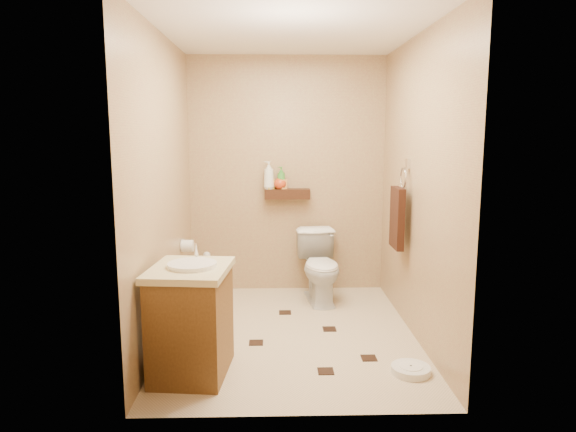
{
  "coord_description": "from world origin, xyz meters",
  "views": [
    {
      "loc": [
        -0.13,
        -4.01,
        1.63
      ],
      "look_at": [
        -0.02,
        0.25,
        0.94
      ],
      "focal_mm": 32.0,
      "sensor_mm": 36.0,
      "label": 1
    }
  ],
  "objects": [
    {
      "name": "bottle_d",
      "position": [
        -0.06,
        1.17,
        1.18
      ],
      "size": [
        0.12,
        0.12,
        0.23
      ],
      "primitive_type": "imported",
      "rotation": [
        0.0,
        0.0,
        5.42
      ],
      "color": "#388C2E",
      "rests_on": "wall_shelf"
    },
    {
      "name": "wall_right",
      "position": [
        1.0,
        0.0,
        1.2
      ],
      "size": [
        0.04,
        2.5,
        2.4
      ],
      "primitive_type": "cube",
      "color": "tan",
      "rests_on": "ground"
    },
    {
      "name": "bottle_a",
      "position": [
        -0.19,
        1.17,
        1.21
      ],
      "size": [
        0.13,
        0.13,
        0.28
      ],
      "primitive_type": "imported",
      "rotation": [
        0.0,
        0.0,
        4.49
      ],
      "color": "silver",
      "rests_on": "wall_shelf"
    },
    {
      "name": "wall_back",
      "position": [
        0.0,
        1.25,
        1.2
      ],
      "size": [
        2.0,
        0.04,
        2.4
      ],
      "primitive_type": "cube",
      "color": "tan",
      "rests_on": "ground"
    },
    {
      "name": "ceiling",
      "position": [
        0.0,
        0.0,
        2.4
      ],
      "size": [
        2.0,
        2.5,
        0.02
      ],
      "primitive_type": "cube",
      "color": "silver",
      "rests_on": "wall_back"
    },
    {
      "name": "ground",
      "position": [
        0.0,
        0.0,
        0.0
      ],
      "size": [
        2.5,
        2.5,
        0.0
      ],
      "primitive_type": "plane",
      "color": "beige",
      "rests_on": "ground"
    },
    {
      "name": "toilet_paper",
      "position": [
        -0.94,
        0.65,
        0.6
      ],
      "size": [
        0.12,
        0.11,
        0.12
      ],
      "color": "white",
      "rests_on": "wall_left"
    },
    {
      "name": "towel_ring",
      "position": [
        0.91,
        0.25,
        0.95
      ],
      "size": [
        0.12,
        0.3,
        0.76
      ],
      "color": "silver",
      "rests_on": "wall_right"
    },
    {
      "name": "bottle_e",
      "position": [
        -0.05,
        1.17,
        1.14
      ],
      "size": [
        0.09,
        0.09,
        0.15
      ],
      "primitive_type": "imported",
      "rotation": [
        0.0,
        0.0,
        5.46
      ],
      "color": "#F3A451",
      "rests_on": "wall_shelf"
    },
    {
      "name": "wall_shelf",
      "position": [
        0.0,
        1.17,
        1.02
      ],
      "size": [
        0.46,
        0.14,
        0.1
      ],
      "primitive_type": "cube",
      "color": "#3D1C10",
      "rests_on": "wall_back"
    },
    {
      "name": "wall_front",
      "position": [
        0.0,
        -1.25,
        1.2
      ],
      "size": [
        2.0,
        0.04,
        2.4
      ],
      "primitive_type": "cube",
      "color": "tan",
      "rests_on": "ground"
    },
    {
      "name": "bottle_c",
      "position": [
        -0.07,
        1.17,
        1.15
      ],
      "size": [
        0.17,
        0.17,
        0.16
      ],
      "primitive_type": "imported",
      "rotation": [
        0.0,
        0.0,
        5.69
      ],
      "color": "#BA3915",
      "rests_on": "wall_shelf"
    },
    {
      "name": "vanity",
      "position": [
        -0.7,
        -0.68,
        0.39
      ],
      "size": [
        0.57,
        0.66,
        0.87
      ],
      "rotation": [
        0.0,
        0.0,
        -0.1
      ],
      "color": "brown",
      "rests_on": "ground"
    },
    {
      "name": "bottle_b",
      "position": [
        -0.18,
        1.17,
        1.15
      ],
      "size": [
        0.1,
        0.1,
        0.16
      ],
      "primitive_type": "imported",
      "rotation": [
        0.0,
        0.0,
        3.8
      ],
      "color": "yellow",
      "rests_on": "wall_shelf"
    },
    {
      "name": "floor_accents",
      "position": [
        0.03,
        -0.04,
        0.0
      ],
      "size": [
        1.25,
        1.38,
        0.01
      ],
      "color": "black",
      "rests_on": "ground"
    },
    {
      "name": "toilet",
      "position": [
        0.31,
        0.83,
        0.34
      ],
      "size": [
        0.46,
        0.71,
        0.69
      ],
      "primitive_type": "imported",
      "rotation": [
        0.0,
        0.0,
        0.11
      ],
      "color": "white",
      "rests_on": "ground"
    },
    {
      "name": "toilet_brush",
      "position": [
        -0.82,
        1.07,
        0.16
      ],
      "size": [
        0.1,
        0.1,
        0.44
      ],
      "color": "#19665F",
      "rests_on": "ground"
    },
    {
      "name": "bathroom_scale",
      "position": [
        0.8,
        -0.73,
        0.03
      ],
      "size": [
        0.3,
        0.3,
        0.05
      ],
      "rotation": [
        0.0,
        0.0,
        -0.14
      ],
      "color": "white",
      "rests_on": "ground"
    },
    {
      "name": "wall_left",
      "position": [
        -1.0,
        0.0,
        1.2
      ],
      "size": [
        0.04,
        2.5,
        2.4
      ],
      "primitive_type": "cube",
      "color": "tan",
      "rests_on": "ground"
    }
  ]
}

